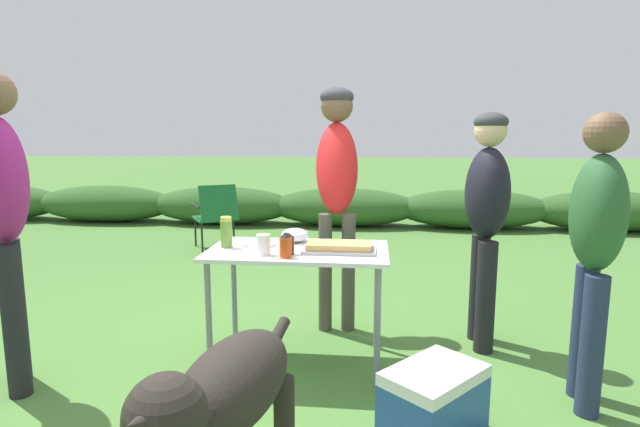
% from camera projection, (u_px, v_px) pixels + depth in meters
% --- Properties ---
extents(ground_plane, '(60.00, 60.00, 0.00)m').
position_uv_depth(ground_plane, '(299.00, 362.00, 3.18)').
color(ground_plane, '#477533').
extents(shrub_hedge, '(14.40, 0.90, 0.60)m').
position_uv_depth(shrub_hedge, '(344.00, 207.00, 7.94)').
color(shrub_hedge, '#2D5623').
rests_on(shrub_hedge, ground).
extents(folding_table, '(1.10, 0.64, 0.74)m').
position_uv_depth(folding_table, '(298.00, 261.00, 3.08)').
color(folding_table, white).
rests_on(folding_table, ground).
extents(food_tray, '(0.44, 0.23, 0.06)m').
position_uv_depth(food_tray, '(339.00, 247.00, 2.99)').
color(food_tray, '#9E9EA3').
rests_on(food_tray, folding_table).
extents(plate_stack, '(0.22, 0.22, 0.03)m').
position_uv_depth(plate_stack, '(258.00, 244.00, 3.16)').
color(plate_stack, white).
rests_on(plate_stack, folding_table).
extents(mixing_bowl, '(0.18, 0.18, 0.09)m').
position_uv_depth(mixing_bowl, '(295.00, 235.00, 3.27)').
color(mixing_bowl, silver).
rests_on(mixing_bowl, folding_table).
extents(paper_cup_stack, '(0.08, 0.08, 0.12)m').
position_uv_depth(paper_cup_stack, '(263.00, 245.00, 2.91)').
color(paper_cup_stack, white).
rests_on(paper_cup_stack, folding_table).
extents(hot_sauce_bottle, '(0.07, 0.07, 0.15)m').
position_uv_depth(hot_sauce_bottle, '(285.00, 245.00, 2.84)').
color(hot_sauce_bottle, '#CC4214').
rests_on(hot_sauce_bottle, folding_table).
extents(bbq_sauce_bottle, '(0.07, 0.07, 0.13)m').
position_uv_depth(bbq_sauce_bottle, '(288.00, 244.00, 2.92)').
color(bbq_sauce_bottle, '#562314').
rests_on(bbq_sauce_bottle, folding_table).
extents(relish_jar, '(0.07, 0.07, 0.19)m').
position_uv_depth(relish_jar, '(226.00, 232.00, 3.10)').
color(relish_jar, olive).
rests_on(relish_jar, folding_table).
extents(standing_person_in_red_jacket, '(0.35, 0.51, 1.79)m').
position_uv_depth(standing_person_in_red_jacket, '(337.00, 170.00, 3.68)').
color(standing_person_in_red_jacket, '#4C473D').
rests_on(standing_person_in_red_jacket, ground).
extents(standing_person_in_gray_fleece, '(0.33, 0.41, 1.55)m').
position_uv_depth(standing_person_in_gray_fleece, '(596.00, 236.00, 2.54)').
color(standing_person_in_gray_fleece, '#232D4C').
rests_on(standing_person_in_gray_fleece, ground).
extents(standing_person_with_beanie, '(0.44, 0.46, 1.77)m').
position_uv_depth(standing_person_with_beanie, '(3.00, 203.00, 2.70)').
color(standing_person_with_beanie, black).
rests_on(standing_person_with_beanie, ground).
extents(standing_person_in_dark_puffer, '(0.29, 0.40, 1.58)m').
position_uv_depth(standing_person_in_dark_puffer, '(487.00, 207.00, 3.30)').
color(standing_person_in_dark_puffer, black).
rests_on(standing_person_in_dark_puffer, ground).
extents(dog, '(0.42, 1.05, 0.80)m').
position_uv_depth(dog, '(226.00, 401.00, 1.68)').
color(dog, '#28231E').
rests_on(dog, ground).
extents(camp_chair_green_behind_table, '(0.70, 0.74, 0.83)m').
position_uv_depth(camp_chair_green_behind_table, '(216.00, 213.00, 6.24)').
color(camp_chair_green_behind_table, '#19602D').
rests_on(camp_chair_green_behind_table, ground).
extents(cooler_box, '(0.56, 0.57, 0.34)m').
position_uv_depth(cooler_box, '(434.00, 402.00, 2.38)').
color(cooler_box, '#234C93').
rests_on(cooler_box, ground).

